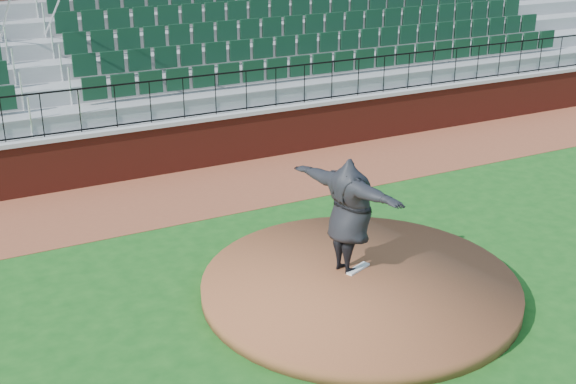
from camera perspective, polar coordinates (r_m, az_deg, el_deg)
The scene contains 10 objects.
ground at distance 12.79m, azimuth 3.11°, elevation -7.63°, with size 90.00×90.00×0.00m, color #164E16.
warning_track at distance 17.21m, azimuth -5.96°, elevation 0.24°, with size 34.00×3.20×0.01m, color brown.
field_wall at distance 18.43m, azimuth -7.88°, elevation 3.57°, with size 34.00×0.35×1.20m, color maroon.
wall_cap at distance 18.24m, azimuth -7.98°, elevation 5.51°, with size 34.00×0.45×0.10m, color #B7B7B7.
wall_railing at distance 18.10m, azimuth -8.07°, elevation 7.19°, with size 34.00×0.05×1.00m, color black, non-canonical shape.
seating_stands at distance 20.53m, azimuth -10.76°, elevation 10.16°, with size 34.00×5.10×4.60m, color gray, non-canonical shape.
concourse_wall at distance 23.11m, azimuth -12.94°, elevation 12.38°, with size 34.00×0.50×5.50m, color maroon.
pitchers_mound at distance 12.72m, azimuth 5.55°, elevation -7.24°, with size 5.39×5.39×0.25m, color brown.
pitching_rubber at distance 12.97m, azimuth 5.40°, elevation -5.92°, with size 0.54×0.14×0.04m, color white.
pitcher at distance 12.53m, azimuth 4.75°, elevation -1.81°, with size 2.52×0.69×2.05m, color black.
Camera 1 is at (-5.72, -9.59, 6.24)m, focal length 45.99 mm.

